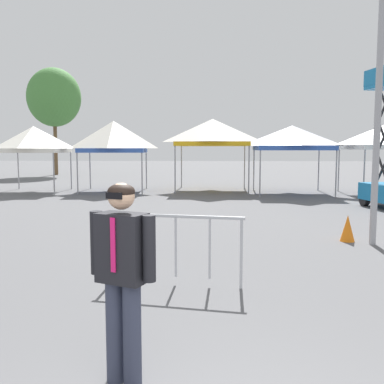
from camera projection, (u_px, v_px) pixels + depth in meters
name	position (u px, v px, depth m)	size (l,w,h in m)	color
canopy_tent_behind_center	(34.00, 140.00, 20.53)	(2.93, 2.93, 3.12)	#9E9EA3
canopy_tent_right_of_center	(114.00, 137.00, 20.69)	(3.27, 3.27, 3.39)	#9E9EA3
canopy_tent_behind_right	(213.00, 133.00, 21.08)	(3.60, 3.60, 3.51)	#9E9EA3
canopy_tent_left_of_center	(292.00, 138.00, 19.67)	(3.41, 3.41, 3.11)	#9E9EA3
person_foreground	(122.00, 269.00, 3.72)	(0.61, 0.38, 1.78)	#33384C
light_pole_near_lift	(382.00, 23.00, 8.88)	(0.36, 0.36, 8.17)	#9E9EA3
tree_behind_tents_right	(54.00, 98.00, 33.54)	(4.11, 4.11, 8.30)	brown
crowd_barrier_mid_lot	(176.00, 236.00, 6.54)	(2.08, 0.41, 1.08)	#B7BABF
traffic_cone_lot_center	(348.00, 228.00, 9.62)	(0.32, 0.32, 0.59)	orange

